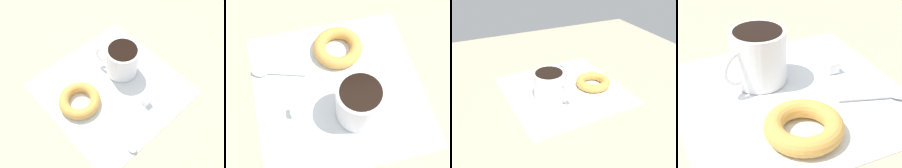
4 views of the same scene
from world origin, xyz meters
The scene contains 6 objects.
ground_plane centered at (0.00, 0.00, -1.00)cm, with size 120.00×120.00×2.00cm, color tan.
napkin centered at (-1.69, -2.35, 0.15)cm, with size 34.57×34.57×0.30cm, color white.
coffee_cup centered at (1.52, -8.26, 4.88)cm, with size 11.49×8.98×8.87cm.
donut centered at (0.22, 7.11, 1.64)cm, with size 10.87×10.87×2.69cm, color gold.
spoon centered at (-16.06, 4.07, 0.70)cm, with size 11.69×4.25×0.90cm.
sugar_cube centered at (-10.97, -6.38, 1.28)cm, with size 1.97×1.97×1.97cm, color white.
Camera 1 is at (-29.69, 20.17, 58.40)cm, focal length 40.00 mm.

